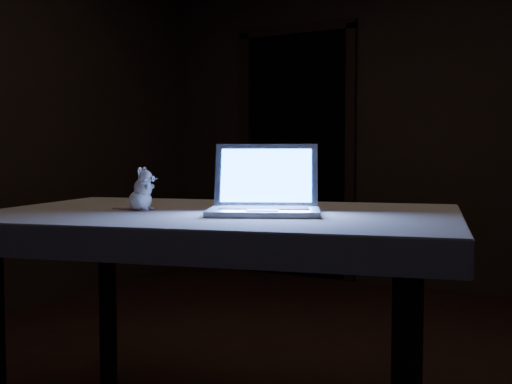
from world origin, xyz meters
The scene contains 6 objects.
back_wall centered at (0.00, 2.50, 1.30)m, with size 4.50×0.04×2.60m, color black.
doorway centered at (-1.10, 2.50, 1.06)m, with size 1.06×0.36×2.13m, color black, non-canonical shape.
table centered at (0.00, -0.52, 0.42)m, with size 1.55×1.00×0.83m, color black, non-canonical shape.
tablecloth centered at (-0.06, -0.57, 0.79)m, with size 1.65×1.10×0.10m, color #BDAE9A, non-canonical shape.
laptop centered at (0.19, -0.56, 0.97)m, with size 0.37×0.33×0.25m, color #A8A8AC, non-canonical shape.
plush_mouse centered at (-0.27, -0.64, 0.92)m, with size 0.11×0.11×0.16m, color white, non-canonical shape.
Camera 1 is at (1.20, -2.47, 1.04)m, focal length 45.00 mm.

